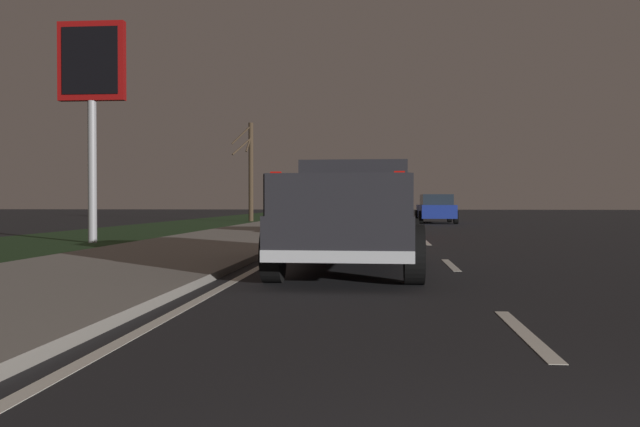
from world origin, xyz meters
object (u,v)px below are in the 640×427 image
at_px(gas_price_sign, 92,78).
at_px(bare_tree_far, 250,169).
at_px(sedan_red, 368,213).
at_px(sedan_blue, 436,208).
at_px(pickup_truck, 353,216).

relative_size(gas_price_sign, bare_tree_far, 1.07).
height_order(sedan_red, sedan_blue, same).
distance_m(sedan_red, bare_tree_far, 19.11).
bearing_deg(gas_price_sign, pickup_truck, -132.54).
height_order(sedan_red, bare_tree_far, bare_tree_far).
bearing_deg(bare_tree_far, sedan_red, -157.59).
height_order(pickup_truck, bare_tree_far, bare_tree_far).
xyz_separation_m(gas_price_sign, bare_tree_far, (21.46, -0.41, -1.56)).
relative_size(sedan_red, gas_price_sign, 0.72).
relative_size(pickup_truck, sedan_blue, 1.24).
bearing_deg(sedan_blue, bare_tree_far, 77.64).
xyz_separation_m(pickup_truck, sedan_red, (10.88, -0.05, -0.13)).
height_order(pickup_truck, gas_price_sign, gas_price_sign).
bearing_deg(sedan_red, bare_tree_far, 22.41).
bearing_deg(bare_tree_far, gas_price_sign, 178.91).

